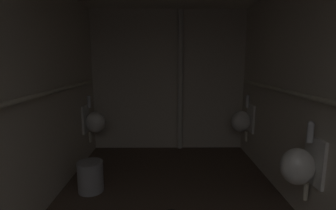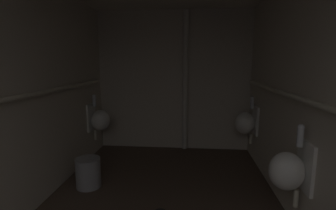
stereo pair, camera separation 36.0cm
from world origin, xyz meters
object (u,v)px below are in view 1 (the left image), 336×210
object	(u,v)px
urinal_right_mid	(300,165)
waste_bin	(91,176)
urinal_left_mid	(94,121)
urinal_right_far	(242,121)
standpipe_back_wall	(180,82)

from	to	relation	value
urinal_right_mid	waste_bin	size ratio (longest dim) A/B	2.04
urinal_left_mid	waste_bin	size ratio (longest dim) A/B	2.04
urinal_right_mid	urinal_right_far	size ratio (longest dim) A/B	1.00
waste_bin	urinal_left_mid	bearing A→B (deg)	101.98
waste_bin	standpipe_back_wall	bearing A→B (deg)	51.93
urinal_left_mid	urinal_right_far	xyz separation A→B (m)	(2.35, 0.02, 0.00)
urinal_left_mid	urinal_right_far	size ratio (longest dim) A/B	1.00
urinal_right_far	waste_bin	size ratio (longest dim) A/B	2.04
urinal_right_mid	urinal_right_far	world-z (taller)	same
standpipe_back_wall	waste_bin	world-z (taller)	standpipe_back_wall
urinal_left_mid	urinal_right_mid	xyz separation A→B (m)	(2.35, -1.75, 0.00)
urinal_right_mid	waste_bin	distance (m)	2.29
waste_bin	urinal_right_far	bearing A→B (deg)	26.39
urinal_left_mid	standpipe_back_wall	distance (m)	1.57
urinal_left_mid	urinal_right_mid	bearing A→B (deg)	-36.55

